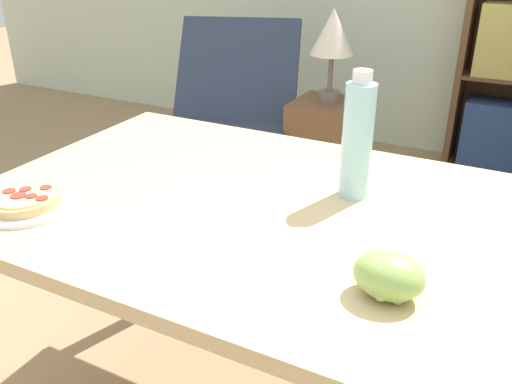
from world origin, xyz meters
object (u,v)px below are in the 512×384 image
at_px(pizza_on_plate, 25,202).
at_px(grape_bunch, 389,276).
at_px(side_table, 326,154).
at_px(drink_bottle, 357,139).
at_px(table_lamp, 333,36).
at_px(lounge_chair_near, 232,133).

relative_size(pizza_on_plate, grape_bunch, 1.74).
relative_size(pizza_on_plate, side_table, 0.38).
relative_size(drink_bottle, table_lamp, 0.67).
bearing_deg(grape_bunch, drink_bottle, 116.51).
bearing_deg(table_lamp, drink_bottle, -67.95).
distance_m(grape_bunch, drink_bottle, 0.41).
relative_size(lounge_chair_near, table_lamp, 2.11).
xyz_separation_m(pizza_on_plate, drink_bottle, (0.64, 0.40, 0.13)).
xyz_separation_m(pizza_on_plate, side_table, (0.09, 1.77, -0.49)).
bearing_deg(lounge_chair_near, drink_bottle, -69.93).
xyz_separation_m(lounge_chair_near, side_table, (0.58, -0.04, -0.01)).
height_order(drink_bottle, lounge_chair_near, drink_bottle).
distance_m(grape_bunch, table_lamp, 1.87).
bearing_deg(side_table, drink_bottle, -67.95).
bearing_deg(lounge_chair_near, pizza_on_plate, -93.57).
xyz_separation_m(grape_bunch, lounge_chair_near, (-1.31, 1.76, -0.51)).
bearing_deg(drink_bottle, pizza_on_plate, -147.76).
relative_size(grape_bunch, table_lamp, 0.28).
bearing_deg(table_lamp, side_table, 0.00).
height_order(lounge_chair_near, side_table, lounge_chair_near).
xyz_separation_m(drink_bottle, table_lamp, (-0.55, 1.36, -0.02)).
bearing_deg(drink_bottle, grape_bunch, -63.49).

